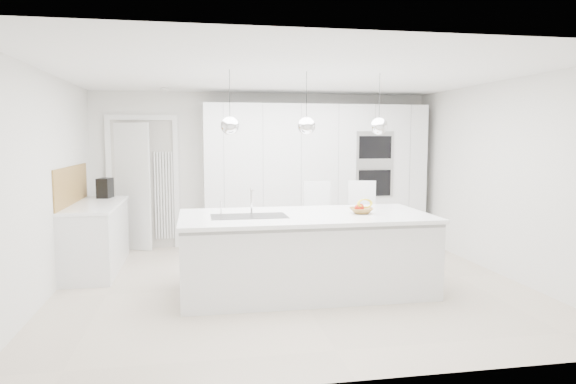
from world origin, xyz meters
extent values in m
plane|color=beige|center=(0.00, 0.00, 0.00)|extent=(5.50, 5.50, 0.00)
plane|color=silver|center=(0.00, 2.50, 1.25)|extent=(5.50, 0.00, 5.50)
plane|color=silver|center=(-2.75, 0.00, 1.25)|extent=(0.00, 5.00, 5.00)
plane|color=white|center=(0.00, 0.00, 2.50)|extent=(5.50, 5.50, 0.00)
cube|color=white|center=(0.80, 2.20, 1.15)|extent=(3.60, 0.60, 2.30)
cube|color=white|center=(-2.20, 2.42, 1.00)|extent=(0.76, 0.38, 2.00)
cube|color=white|center=(-2.45, 1.20, 0.43)|extent=(0.60, 1.80, 0.86)
cube|color=white|center=(-2.45, 1.20, 0.88)|extent=(0.62, 1.82, 0.04)
cube|color=#A98040|center=(-2.74, 1.20, 1.15)|extent=(0.02, 1.80, 0.50)
cube|color=white|center=(0.10, -0.30, 0.43)|extent=(2.80, 1.20, 0.86)
cube|color=white|center=(0.10, -0.25, 0.88)|extent=(2.84, 1.40, 0.04)
cylinder|color=white|center=(-0.50, -0.10, 1.05)|extent=(0.02, 0.02, 0.30)
sphere|color=white|center=(-0.75, -0.30, 1.90)|extent=(0.20, 0.20, 0.20)
sphere|color=white|center=(0.10, -0.30, 1.90)|extent=(0.20, 0.20, 0.20)
sphere|color=white|center=(0.95, -0.30, 1.90)|extent=(0.20, 0.20, 0.20)
imported|color=#A98040|center=(0.75, -0.32, 0.93)|extent=(0.31, 0.31, 0.07)
cube|color=black|center=(-2.43, 1.86, 1.04)|extent=(0.22, 0.30, 0.29)
sphere|color=red|center=(0.71, -0.31, 0.97)|extent=(0.07, 0.07, 0.07)
sphere|color=red|center=(0.73, -0.33, 0.97)|extent=(0.09, 0.09, 0.09)
sphere|color=red|center=(0.73, -0.35, 0.97)|extent=(0.08, 0.08, 0.08)
torus|color=yellow|center=(0.78, -0.34, 1.02)|extent=(0.24, 0.17, 0.22)
camera|label=1|loc=(-1.13, -5.93, 1.77)|focal=32.00mm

